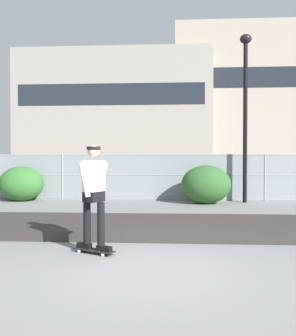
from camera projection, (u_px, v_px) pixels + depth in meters
ground_plane at (146, 273)px, 5.38m from camera, size 120.00×120.00×0.00m
gravel_berm at (155, 226)px, 8.61m from camera, size 11.80×2.62×0.21m
skateboard at (94, 250)px, 6.51m from camera, size 0.80×0.54×0.07m
skater at (94, 190)px, 6.49m from camera, size 0.69×0.62×1.82m
chain_fence at (162, 177)px, 14.96m from camera, size 24.44×0.06×1.85m
street_lamp at (245, 97)px, 14.19m from camera, size 0.44×0.44×6.40m
parked_car_near at (92, 175)px, 18.78m from camera, size 4.41×1.96×1.66m
library_building at (118, 116)px, 50.08m from camera, size 23.82×13.44×14.90m
office_block at (276, 102)px, 50.69m from camera, size 27.46×10.89×18.84m
shrub_left at (21, 184)px, 14.75m from camera, size 1.77×1.45×1.37m
shrub_center at (206, 185)px, 13.86m from camera, size 1.84×1.51×1.42m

